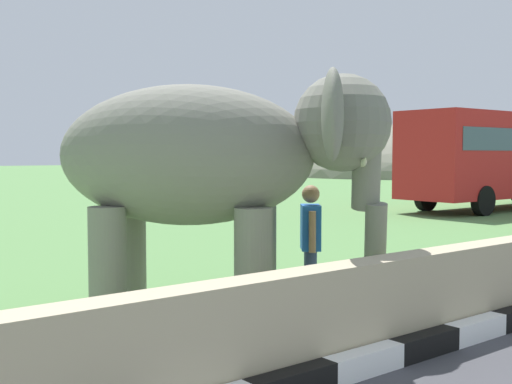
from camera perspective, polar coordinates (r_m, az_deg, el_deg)
barrier_parapet at (r=5.77m, az=1.94°, el=-12.24°), size 28.00×0.36×1.00m
elephant at (r=7.72m, az=-3.58°, el=2.86°), size 3.87×3.80×3.00m
person_handler at (r=8.32m, az=4.88°, el=-4.41°), size 0.46×0.55×1.66m
bus_red at (r=25.65m, az=21.27°, el=3.26°), size 9.76×2.65×3.50m
hill_east at (r=69.10m, az=16.79°, el=1.59°), size 39.71×31.76×10.60m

